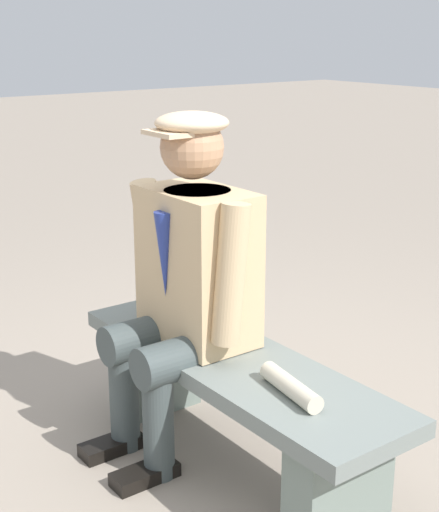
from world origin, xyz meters
TOP-DOWN VIEW (x-y plane):
  - ground_plane at (0.00, 0.00)m, footprint 30.00×30.00m
  - bench at (0.00, 0.00)m, footprint 1.41×0.41m
  - seated_man at (0.22, 0.05)m, footprint 0.61×0.57m
  - rolled_magazine at (-0.33, 0.03)m, footprint 0.29×0.11m

SIDE VIEW (x-z plane):
  - ground_plane at x=0.00m, z-range 0.00..0.00m
  - bench at x=0.00m, z-range 0.08..0.50m
  - rolled_magazine at x=-0.33m, z-range 0.42..0.48m
  - seated_man at x=0.22m, z-range 0.05..1.31m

